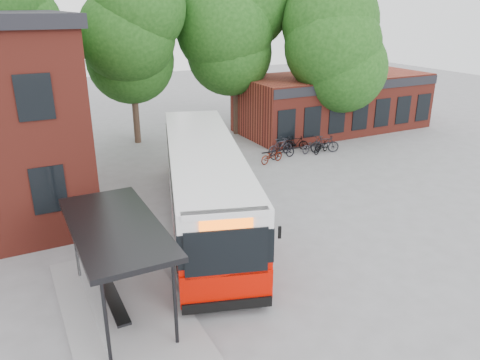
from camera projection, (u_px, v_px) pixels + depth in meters
name	position (u px, v px, depth m)	size (l,w,h in m)	color
ground	(239.00, 259.00, 17.16)	(100.00, 100.00, 0.00)	slate
shop_row	(333.00, 102.00, 34.52)	(14.00, 6.20, 4.00)	maroon
bus_shelter	(119.00, 267.00, 13.89)	(3.60, 7.00, 2.90)	black
bike_rail	(298.00, 150.00, 29.38)	(5.20, 0.10, 0.38)	black
tree_0	(12.00, 67.00, 25.97)	(7.92, 7.92, 11.00)	#163F10
tree_1	(132.00, 64.00, 29.90)	(7.92, 7.92, 10.40)	#163F10
tree_2	(236.00, 55.00, 31.96)	(7.92, 7.92, 11.00)	#163F10
tree_3	(331.00, 71.00, 31.07)	(7.04, 7.04, 9.28)	#163F10
city_bus	(204.00, 185.00, 19.53)	(2.86, 13.42, 3.41)	#C20B00
bicycle_0	(272.00, 156.00, 27.46)	(0.59, 1.68, 0.88)	#501206
bicycle_1	(280.00, 147.00, 28.92)	(0.49, 1.74, 1.05)	#26262D
bicycle_2	(282.00, 151.00, 28.27)	(0.61, 1.74, 0.92)	black
bicycle_3	(283.00, 143.00, 29.83)	(0.44, 1.56, 0.94)	black
bicycle_4	(312.00, 145.00, 29.39)	(0.62, 1.78, 0.94)	#2B2A30
bicycle_5	(296.00, 143.00, 29.90)	(0.44, 1.55, 0.93)	black
bicycle_6	(321.00, 147.00, 29.27)	(0.56, 1.61, 0.84)	black
bicycle_7	(325.00, 144.00, 29.31)	(0.52, 1.84, 1.10)	black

